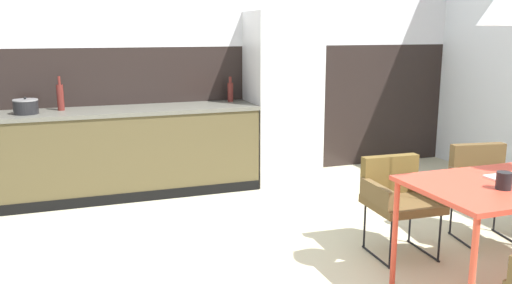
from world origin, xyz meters
name	(u,v)px	position (x,y,z in m)	size (l,w,h in m)	color
back_wall_splashback_dark	(215,113)	(0.00, 2.94, 0.74)	(6.25, 0.12, 1.48)	black
kitchen_counter	(95,154)	(-1.35, 2.58, 0.44)	(3.29, 0.63, 0.89)	#4E4429
refrigerator_column	(283,98)	(0.67, 2.58, 0.93)	(0.73, 0.60, 1.86)	silver
armchair_corner_seat	(485,180)	(1.52, 0.40, 0.49)	(0.55, 0.54, 0.76)	brown
armchair_near_window	(398,192)	(0.71, 0.40, 0.48)	(0.51, 0.49, 0.72)	brown
mug_white_ceramic	(504,181)	(0.78, -0.53, 0.80)	(0.14, 0.09, 0.10)	black
cooking_pot	(26,107)	(-1.94, 2.53, 0.96)	(0.23, 0.23, 0.16)	black
bottle_wine_green	(60,97)	(-1.63, 2.67, 1.02)	(0.07, 0.07, 0.33)	maroon
bottle_oil_tall	(230,91)	(0.12, 2.74, 1.00)	(0.06, 0.06, 0.27)	maroon
pendant_lamp_over_table_near	(509,1)	(0.80, -0.41, 1.82)	(0.33, 0.33, 1.23)	black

